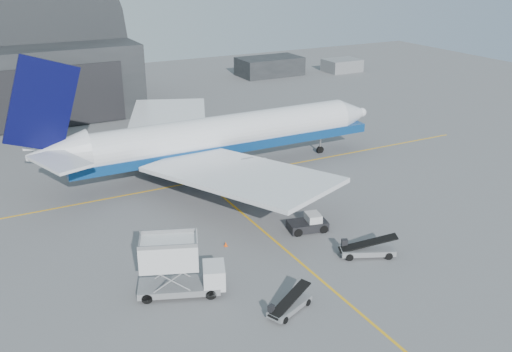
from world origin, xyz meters
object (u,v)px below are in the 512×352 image
catering_truck (177,267)px  belt_loader_a (289,305)px  pushback_tug (309,224)px  airliner (213,137)px  belt_loader_b (367,250)px

catering_truck → belt_loader_a: size_ratio=1.69×
pushback_tug → belt_loader_a: size_ratio=0.95×
airliner → belt_loader_a: airliner is taller
airliner → belt_loader_b: airliner is taller
pushback_tug → belt_loader_b: bearing=-62.5°
belt_loader_a → belt_loader_b: 11.52m
catering_truck → belt_loader_a: bearing=-22.5°
pushback_tug → airliner: bearing=107.6°
belt_loader_b → airliner: bearing=122.9°
pushback_tug → belt_loader_a: (-8.82, -11.01, -0.15)m
airliner → belt_loader_a: (-6.89, -30.15, -4.12)m
catering_truck → pushback_tug: size_ratio=1.78×
pushback_tug → belt_loader_a: 14.11m
airliner → belt_loader_b: bearing=-81.6°
airliner → belt_loader_b: 26.56m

